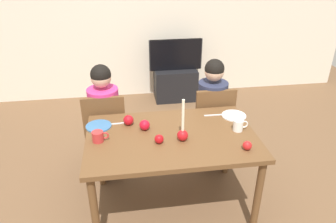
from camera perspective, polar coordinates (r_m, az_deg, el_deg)
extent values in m
plane|color=brown|center=(3.08, 0.56, -16.25)|extent=(7.68, 7.68, 0.00)
cube|color=beige|center=(4.89, -4.31, 17.57)|extent=(6.40, 0.10, 2.60)
cube|color=brown|center=(2.63, 0.64, -4.69)|extent=(1.40, 0.90, 0.04)
cylinder|color=brown|center=(2.55, -12.98, -17.53)|extent=(0.06, 0.06, 0.71)
cylinder|color=brown|center=(2.73, 15.82, -14.51)|extent=(0.06, 0.06, 0.71)
cylinder|color=brown|center=(3.16, -12.20, -7.53)|extent=(0.06, 0.06, 0.71)
cylinder|color=brown|center=(3.30, 10.64, -5.70)|extent=(0.06, 0.06, 0.71)
cube|color=brown|center=(3.36, -10.92, -3.51)|extent=(0.40, 0.40, 0.04)
cube|color=brown|center=(3.09, -11.39, -1.30)|extent=(0.40, 0.04, 0.45)
cylinder|color=brown|center=(3.62, -7.85, -5.02)|extent=(0.04, 0.04, 0.41)
cylinder|color=brown|center=(3.64, -13.23, -5.35)|extent=(0.04, 0.04, 0.41)
cylinder|color=brown|center=(3.33, -7.71, -8.12)|extent=(0.04, 0.04, 0.41)
cylinder|color=brown|center=(3.36, -13.57, -8.47)|extent=(0.04, 0.04, 0.41)
cube|color=brown|center=(3.47, 7.42, -2.18)|extent=(0.40, 0.40, 0.04)
cube|color=brown|center=(3.20, 8.51, 0.06)|extent=(0.40, 0.04, 0.45)
cylinder|color=brown|center=(3.77, 9.04, -3.69)|extent=(0.04, 0.04, 0.41)
cylinder|color=brown|center=(3.69, 3.97, -4.13)|extent=(0.04, 0.04, 0.41)
cylinder|color=brown|center=(3.50, 10.63, -6.53)|extent=(0.04, 0.04, 0.41)
cylinder|color=brown|center=(3.41, 5.16, -7.09)|extent=(0.04, 0.04, 0.41)
cube|color=#33384C|center=(3.43, -10.64, -6.87)|extent=(0.28, 0.28, 0.45)
cylinder|color=#D1337A|center=(3.19, -11.35, 0.04)|extent=(0.30, 0.30, 0.48)
sphere|color=tan|center=(3.05, -11.96, 5.97)|extent=(0.19, 0.19, 0.19)
sphere|color=black|center=(3.04, -12.01, 6.50)|extent=(0.19, 0.19, 0.19)
cube|color=#33384C|center=(3.53, 7.43, -5.47)|extent=(0.28, 0.28, 0.45)
cylinder|color=#282D47|center=(3.31, 7.91, 1.32)|extent=(0.30, 0.30, 0.48)
sphere|color=tan|center=(3.17, 8.32, 7.09)|extent=(0.19, 0.19, 0.19)
sphere|color=black|center=(3.16, 8.36, 7.60)|extent=(0.19, 0.19, 0.19)
cube|color=black|center=(4.95, 1.33, 4.95)|extent=(0.64, 0.40, 0.48)
cube|color=black|center=(4.79, 1.39, 10.16)|extent=(0.79, 0.04, 0.46)
cube|color=black|center=(4.79, 1.39, 10.15)|extent=(0.76, 0.05, 0.46)
sphere|color=red|center=(2.54, 2.63, -4.30)|extent=(0.09, 0.09, 0.09)
cylinder|color=#EFE5C6|center=(2.45, 2.72, -0.71)|extent=(0.02, 0.02, 0.27)
cylinder|color=teal|center=(2.81, -12.35, -2.57)|extent=(0.22, 0.22, 0.01)
cylinder|color=silver|center=(2.97, 11.75, -0.73)|extent=(0.22, 0.22, 0.01)
cylinder|color=#B72D2D|center=(2.59, -12.50, -4.43)|extent=(0.09, 0.09, 0.09)
torus|color=#B72D2D|center=(2.58, -11.23, -4.27)|extent=(0.06, 0.01, 0.06)
cylinder|color=white|center=(2.73, 12.47, -2.44)|extent=(0.08, 0.08, 0.10)
torus|color=white|center=(2.75, 13.53, -2.26)|extent=(0.07, 0.01, 0.07)
cube|color=silver|center=(2.82, -8.77, -2.13)|extent=(0.18, 0.02, 0.01)
cube|color=silver|center=(2.95, 8.21, -0.64)|extent=(0.18, 0.02, 0.01)
sphere|color=red|center=(2.51, 14.04, -5.94)|extent=(0.07, 0.07, 0.07)
sphere|color=#B3101A|center=(2.78, -7.12, -1.55)|extent=(0.09, 0.09, 0.09)
sphere|color=red|center=(2.69, -4.23, -2.44)|extent=(0.09, 0.09, 0.09)
sphere|color=#B21015|center=(2.51, -1.61, -4.97)|extent=(0.07, 0.07, 0.07)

